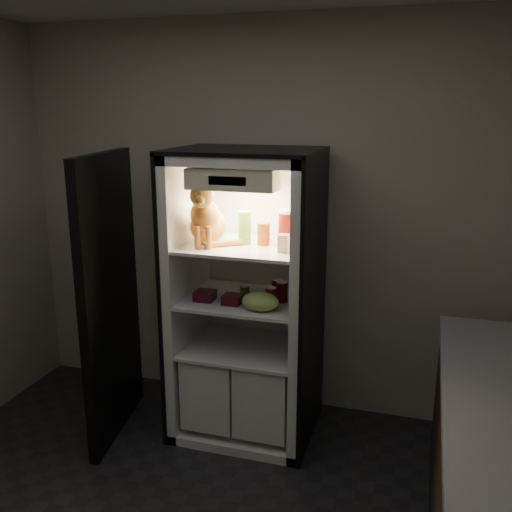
{
  "coord_description": "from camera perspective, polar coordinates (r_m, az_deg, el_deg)",
  "views": [
    {
      "loc": [
        1.07,
        -1.94,
        2.12
      ],
      "look_at": [
        0.08,
        1.32,
        1.22
      ],
      "focal_mm": 40.0,
      "sensor_mm": 36.0,
      "label": 1
    }
  ],
  "objects": [
    {
      "name": "condiment_jar",
      "position": [
        3.62,
        -1.11,
        -3.54
      ],
      "size": [
        0.06,
        0.06,
        0.08
      ],
      "color": "brown",
      "rests_on": "refrigerator"
    },
    {
      "name": "refrigerator",
      "position": [
        3.74,
        -0.83,
        -6.05
      ],
      "size": [
        0.9,
        0.72,
        1.88
      ],
      "color": "white",
      "rests_on": "floor"
    },
    {
      "name": "fridge_door",
      "position": [
        3.79,
        -14.41,
        -4.28
      ],
      "size": [
        0.21,
        0.87,
        1.85
      ],
      "rotation": [
        0.0,
        0.0,
        0.17
      ],
      "color": "black",
      "rests_on": "floor"
    },
    {
      "name": "salsa_jar",
      "position": [
        3.51,
        0.75,
        2.23
      ],
      "size": [
        0.08,
        0.08,
        0.14
      ],
      "color": "maroon",
      "rests_on": "refrigerator"
    },
    {
      "name": "soda_can_a",
      "position": [
        3.62,
        2.1,
        -3.27
      ],
      "size": [
        0.07,
        0.07,
        0.12
      ],
      "color": "black",
      "rests_on": "refrigerator"
    },
    {
      "name": "mayo_tub",
      "position": [
        3.62,
        0.79,
        2.46
      ],
      "size": [
        0.08,
        0.08,
        0.12
      ],
      "color": "white",
      "rests_on": "refrigerator"
    },
    {
      "name": "berry_box_right",
      "position": [
        3.52,
        -2.37,
        -4.36
      ],
      "size": [
        0.11,
        0.11,
        0.06
      ],
      "primitive_type": "cube",
      "color": "#4C0C1C",
      "rests_on": "refrigerator"
    },
    {
      "name": "parmesan_shaker",
      "position": [
        3.52,
        -1.15,
        2.85
      ],
      "size": [
        0.08,
        0.08,
        0.21
      ],
      "color": "#228030",
      "rests_on": "refrigerator"
    },
    {
      "name": "pepper_jar",
      "position": [
        3.49,
        3.3,
        2.83
      ],
      "size": [
        0.13,
        0.13,
        0.22
      ],
      "color": "maroon",
      "rests_on": "refrigerator"
    },
    {
      "name": "room_shell",
      "position": [
        2.27,
        -11.62,
        1.71
      ],
      "size": [
        3.6,
        3.6,
        3.6
      ],
      "color": "white",
      "rests_on": "floor"
    },
    {
      "name": "soda_can_b",
      "position": [
        3.55,
        2.61,
        -3.59
      ],
      "size": [
        0.07,
        0.07,
        0.13
      ],
      "color": "black",
      "rests_on": "refrigerator"
    },
    {
      "name": "tabby_cat",
      "position": [
        3.51,
        -4.97,
        3.71
      ],
      "size": [
        0.38,
        0.42,
        0.43
      ],
      "rotation": [
        0.0,
        0.0,
        0.2
      ],
      "color": "#BA5F17",
      "rests_on": "refrigerator"
    },
    {
      "name": "cream_carton",
      "position": [
        3.34,
        2.79,
        1.27
      ],
      "size": [
        0.06,
        0.06,
        0.11
      ],
      "primitive_type": "cube",
      "color": "silver",
      "rests_on": "refrigerator"
    },
    {
      "name": "grape_bag",
      "position": [
        3.4,
        0.43,
        -4.57
      ],
      "size": [
        0.23,
        0.16,
        0.11
      ],
      "primitive_type": "ellipsoid",
      "color": "#88C059",
      "rests_on": "refrigerator"
    },
    {
      "name": "soda_can_c",
      "position": [
        3.47,
        1.5,
        -4.1
      ],
      "size": [
        0.06,
        0.06,
        0.12
      ],
      "color": "black",
      "rests_on": "refrigerator"
    },
    {
      "name": "berry_box_left",
      "position": [
        3.59,
        -5.13,
        -3.96
      ],
      "size": [
        0.12,
        0.12,
        0.06
      ],
      "primitive_type": "cube",
      "color": "#4C0C1C",
      "rests_on": "refrigerator"
    }
  ]
}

